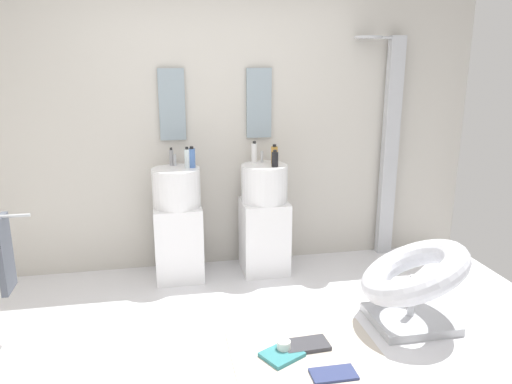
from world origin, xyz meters
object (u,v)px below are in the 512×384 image
magazine_navy (333,374)px  soap_bottle_black (275,159)px  soap_bottle_white (254,153)px  towel_rack (0,257)px  magazine_teal (282,355)px  pedestal_sink_left (178,224)px  coffee_mug (284,347)px  soap_bottle_blue (192,158)px  soap_bottle_grey (171,157)px  magazine_charcoal (306,345)px  shower_column (389,144)px  soap_bottle_clear (187,158)px  pedestal_sink_right (264,219)px  lounge_chair (413,278)px  soap_bottle_amber (274,155)px

magazine_navy → soap_bottle_black: size_ratio=1.92×
magazine_navy → soap_bottle_white: bearing=95.6°
towel_rack → magazine_teal: bearing=-15.7°
pedestal_sink_left → magazine_teal: bearing=-66.7°
magazine_teal → coffee_mug: (0.02, 0.04, 0.03)m
soap_bottle_blue → soap_bottle_grey: size_ratio=1.18×
towel_rack → magazine_charcoal: size_ratio=3.22×
shower_column → soap_bottle_clear: bearing=-174.2°
pedestal_sink_left → soap_bottle_white: size_ratio=5.69×
pedestal_sink_right → coffee_mug: 1.39m
towel_rack → magazine_teal: (1.73, -0.49, -0.61)m
pedestal_sink_left → lounge_chair: bearing=-34.7°
coffee_mug → soap_bottle_black: (0.22, 1.22, 0.99)m
soap_bottle_amber → shower_column: bearing=7.7°
soap_bottle_clear → magazine_charcoal: bearing=-62.5°
soap_bottle_black → pedestal_sink_left: bearing=173.9°
towel_rack → coffee_mug: 1.90m
magazine_teal → soap_bottle_clear: 1.77m
magazine_teal → magazine_charcoal: 0.20m
coffee_mug → lounge_chair: bearing=11.5°
soap_bottle_clear → coffee_mug: bearing=-68.9°
magazine_teal → soap_bottle_grey: size_ratio=1.58×
lounge_chair → coffee_mug: size_ratio=11.73×
lounge_chair → magazine_teal: size_ratio=4.33×
soap_bottle_white → magazine_navy: bearing=-84.8°
soap_bottle_amber → pedestal_sink_left: bearing=-177.1°
magazine_navy → soap_bottle_black: soap_bottle_black is taller
towel_rack → soap_bottle_clear: soap_bottle_clear is taller
lounge_chair → magazine_teal: (-1.01, -0.25, -0.33)m
pedestal_sink_left → soap_bottle_amber: (0.85, 0.04, 0.56)m
lounge_chair → soap_bottle_white: bearing=126.7°
soap_bottle_clear → soap_bottle_black: (0.73, -0.09, -0.02)m
coffee_mug → soap_bottle_black: 1.59m
soap_bottle_grey → magazine_charcoal: bearing=-60.8°
shower_column → lounge_chair: (-0.39, -1.31, -0.73)m
magazine_navy → magazine_teal: bearing=136.5°
pedestal_sink_right → soap_bottle_blue: soap_bottle_blue is taller
pedestal_sink_right → pedestal_sink_left: bearing=180.0°
soap_bottle_clear → pedestal_sink_right: bearing=-0.4°
lounge_chair → soap_bottle_black: size_ratio=7.27×
magazine_navy → coffee_mug: size_ratio=3.10×
pedestal_sink_left → soap_bottle_clear: size_ratio=6.06×
pedestal_sink_right → towel_rack: bearing=-155.4°
magazine_charcoal → shower_column: bearing=47.9°
pedestal_sink_right → soap_bottle_clear: soap_bottle_clear is taller
magazine_navy → soap_bottle_amber: size_ratio=1.65×
shower_column → coffee_mug: 2.29m
lounge_chair → magazine_teal: bearing=-166.4°
towel_rack → soap_bottle_blue: soap_bottle_blue is taller
towel_rack → soap_bottle_black: (1.97, 0.78, 0.41)m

